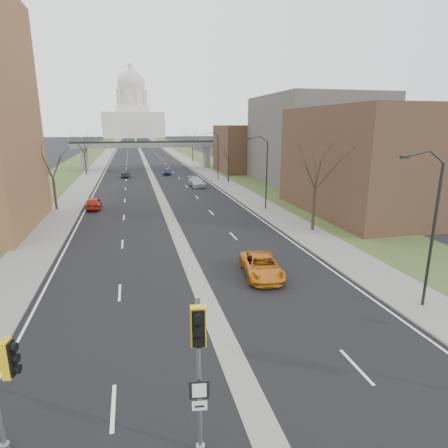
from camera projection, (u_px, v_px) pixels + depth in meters
name	position (u px, v px, depth m)	size (l,w,h in m)	color
ground	(261.00, 424.00, 12.95)	(700.00, 700.00, 0.00)	black
road_surface	(140.00, 150.00, 153.76)	(20.00, 600.00, 0.01)	black
median_strip	(140.00, 150.00, 153.76)	(1.20, 600.00, 0.02)	gray
sidewalk_right	(169.00, 150.00, 156.51)	(4.00, 600.00, 0.12)	gray
sidewalk_left	(110.00, 151.00, 150.97)	(4.00, 600.00, 0.12)	gray
grass_verge_right	(184.00, 149.00, 157.90)	(8.00, 600.00, 0.10)	#314721
grass_verge_left	(94.00, 151.00, 149.59)	(8.00, 600.00, 0.10)	#314721
commercial_block_near	(378.00, 161.00, 43.24)	(16.00, 20.00, 12.00)	#523626
commercial_block_mid	(314.00, 140.00, 66.31)	(18.00, 22.00, 15.00)	#5A5752
commercial_block_far	(251.00, 149.00, 82.46)	(14.00, 14.00, 10.00)	#523626
pedestrian_bridge	(147.00, 148.00, 86.81)	(34.00, 3.00, 6.45)	slate
capitol	(133.00, 114.00, 308.57)	(48.00, 42.00, 55.75)	beige
streetlight_near	(427.00, 186.00, 19.34)	(2.61, 0.20, 8.70)	black
streetlight_mid	(261.00, 152.00, 43.75)	(2.61, 0.20, 8.70)	black
streetlight_far	(214.00, 142.00, 68.15)	(2.61, 0.20, 8.70)	black
tree_left_b	(51.00, 158.00, 44.03)	(6.75, 6.75, 8.81)	#382B21
tree_left_c	(83.00, 140.00, 75.73)	(7.65, 7.65, 9.99)	#382B21
tree_right_a	(316.00, 163.00, 34.91)	(7.20, 7.20, 9.40)	#382B21
tree_right_b	(228.00, 150.00, 66.09)	(6.30, 6.30, 8.22)	#382B21
tree_right_c	(192.00, 136.00, 103.33)	(7.65, 7.65, 9.99)	#382B21
signal_pole_median	(199.00, 354.00, 10.65)	(0.62, 0.88, 5.33)	gray
car_left_near	(93.00, 203.00, 45.99)	(1.75, 4.36, 1.48)	#A01F12
car_left_far	(125.00, 174.00, 74.01)	(1.33, 3.81, 1.25)	black
car_right_near	(262.00, 266.00, 25.51)	(2.40, 5.20, 1.45)	#C86D15
car_right_mid	(197.00, 182.00, 62.76)	(2.15, 5.29, 1.54)	#A5A5AC
car_right_far	(167.00, 171.00, 77.75)	(1.61, 4.00, 1.36)	navy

